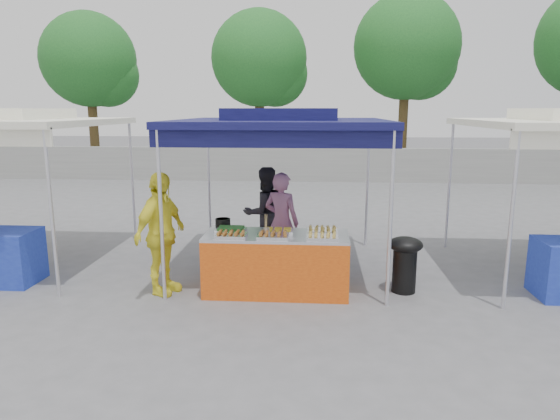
# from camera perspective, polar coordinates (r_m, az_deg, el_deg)

# --- Properties ---
(ground_plane) EXTENTS (80.00, 80.00, 0.00)m
(ground_plane) POSITION_cam_1_polar(r_m,az_deg,el_deg) (7.30, -0.35, -9.05)
(ground_plane) COLOR slate
(back_wall) EXTENTS (40.00, 0.25, 1.20)m
(back_wall) POSITION_cam_1_polar(r_m,az_deg,el_deg) (17.93, 2.42, 5.20)
(back_wall) COLOR gray
(back_wall) RESTS_ON ground_plane
(main_canopy) EXTENTS (3.20, 3.20, 2.57)m
(main_canopy) POSITION_cam_1_polar(r_m,az_deg,el_deg) (7.81, 0.20, 10.09)
(main_canopy) COLOR silver
(main_canopy) RESTS_ON ground_plane
(tree_0) EXTENTS (3.68, 3.65, 6.28)m
(tree_0) POSITION_cam_1_polar(r_m,az_deg,el_deg) (21.70, -20.57, 15.36)
(tree_0) COLOR #4A391C
(tree_0) RESTS_ON ground_plane
(tree_1) EXTENTS (3.68, 3.66, 6.28)m
(tree_1) POSITION_cam_1_polar(r_m,az_deg,el_deg) (19.99, -1.95, 16.47)
(tree_1) COLOR #4A391C
(tree_1) RESTS_ON ground_plane
(tree_2) EXTENTS (4.02, 4.02, 6.90)m
(tree_2) POSITION_cam_1_polar(r_m,az_deg,el_deg) (20.66, 14.63, 17.15)
(tree_2) COLOR #4A391C
(tree_2) RESTS_ON ground_plane
(vendor_table) EXTENTS (2.00, 0.80, 0.85)m
(vendor_table) POSITION_cam_1_polar(r_m,az_deg,el_deg) (7.07, -0.41, -6.10)
(vendor_table) COLOR #DF5414
(vendor_table) RESTS_ON ground_plane
(food_tray_fl) EXTENTS (0.42, 0.30, 0.07)m
(food_tray_fl) POSITION_cam_1_polar(r_m,az_deg,el_deg) (6.78, -5.62, -2.88)
(food_tray_fl) COLOR white
(food_tray_fl) RESTS_ON vendor_table
(food_tray_fm) EXTENTS (0.42, 0.30, 0.07)m
(food_tray_fm) POSITION_cam_1_polar(r_m,az_deg,el_deg) (6.71, -0.81, -2.98)
(food_tray_fm) COLOR white
(food_tray_fm) RESTS_ON vendor_table
(food_tray_fr) EXTENTS (0.42, 0.30, 0.07)m
(food_tray_fr) POSITION_cam_1_polar(r_m,az_deg,el_deg) (6.69, 4.84, -3.07)
(food_tray_fr) COLOR white
(food_tray_fr) RESTS_ON vendor_table
(food_tray_bl) EXTENTS (0.42, 0.30, 0.07)m
(food_tray_bl) POSITION_cam_1_polar(r_m,az_deg,el_deg) (7.08, -5.63, -2.27)
(food_tray_bl) COLOR white
(food_tray_bl) RESTS_ON vendor_table
(food_tray_bm) EXTENTS (0.42, 0.30, 0.07)m
(food_tray_bm) POSITION_cam_1_polar(r_m,az_deg,el_deg) (7.00, -0.21, -2.37)
(food_tray_bm) COLOR white
(food_tray_bm) RESTS_ON vendor_table
(food_tray_br) EXTENTS (0.42, 0.30, 0.07)m
(food_tray_br) POSITION_cam_1_polar(r_m,az_deg,el_deg) (7.02, 4.86, -2.38)
(food_tray_br) COLOR white
(food_tray_br) RESTS_ON vendor_table
(cooking_pot) EXTENTS (0.22, 0.22, 0.13)m
(cooking_pot) POSITION_cam_1_polar(r_m,az_deg,el_deg) (7.39, -6.55, -1.47)
(cooking_pot) COLOR black
(cooking_pot) RESTS_ON vendor_table
(skewer_cup) EXTENTS (0.09, 0.09, 0.11)m
(skewer_cup) POSITION_cam_1_polar(r_m,az_deg,el_deg) (6.84, -1.59, -2.50)
(skewer_cup) COLOR silver
(skewer_cup) RESTS_ON vendor_table
(wok_burner) EXTENTS (0.48, 0.48, 0.81)m
(wok_burner) POSITION_cam_1_polar(r_m,az_deg,el_deg) (7.28, 14.08, -5.50)
(wok_burner) COLOR black
(wok_burner) RESTS_ON ground_plane
(crate_left) EXTENTS (0.52, 0.36, 0.31)m
(crate_left) POSITION_cam_1_polar(r_m,az_deg,el_deg) (7.66, -2.66, -6.82)
(crate_left) COLOR #172BBB
(crate_left) RESTS_ON ground_plane
(crate_right) EXTENTS (0.45, 0.31, 0.27)m
(crate_right) POSITION_cam_1_polar(r_m,az_deg,el_deg) (7.74, 1.33, -6.79)
(crate_right) COLOR #172BBB
(crate_right) RESTS_ON ground_plane
(crate_stacked) EXTENTS (0.43, 0.30, 0.26)m
(crate_stacked) POSITION_cam_1_polar(r_m,az_deg,el_deg) (7.66, 1.34, -4.92)
(crate_stacked) COLOR #172BBB
(crate_stacked) RESTS_ON crate_right
(vendor_woman) EXTENTS (0.69, 0.58, 1.60)m
(vendor_woman) POSITION_cam_1_polar(r_m,az_deg,el_deg) (7.90, 0.18, -1.41)
(vendor_woman) COLOR #9E648A
(vendor_woman) RESTS_ON ground_plane
(helper_man) EXTENTS (0.97, 0.90, 1.59)m
(helper_man) POSITION_cam_1_polar(r_m,az_deg,el_deg) (8.60, -1.75, -0.35)
(helper_man) COLOR #232228
(helper_man) RESTS_ON ground_plane
(customer_person) EXTENTS (0.75, 1.09, 1.72)m
(customer_person) POSITION_cam_1_polar(r_m,az_deg,el_deg) (7.11, -13.48, -2.66)
(customer_person) COLOR #FFF438
(customer_person) RESTS_ON ground_plane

